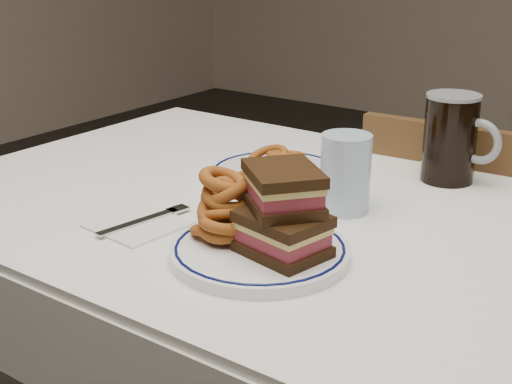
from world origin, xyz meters
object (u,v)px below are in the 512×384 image
Objects in this scene: main_plate at (260,251)px; far_plate at (277,174)px; chair_far at (455,278)px; beer_mug at (452,138)px; reuben_sandwich at (283,211)px.

main_plate is 0.35m from far_plate.
beer_mug reaches higher than chair_far.
reuben_sandwich is 0.91× the size of beer_mug.
main_plate is 0.49m from beer_mug.
far_plate is at bearing -145.75° from beer_mug.
main_plate is at bearing -94.62° from chair_far.
far_plate is at bearing 120.13° from main_plate.
beer_mug reaches higher than far_plate.
beer_mug is (0.03, -0.20, 0.38)m from chair_far.
reuben_sandwich is 0.48m from beer_mug.
beer_mug is at bearing 79.35° from main_plate.
far_plate is (-0.23, -0.38, 0.31)m from chair_far.
reuben_sandwich is 0.58× the size of far_plate.
reuben_sandwich is at bearing -96.69° from beer_mug.
beer_mug is (0.09, 0.48, 0.07)m from main_plate.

